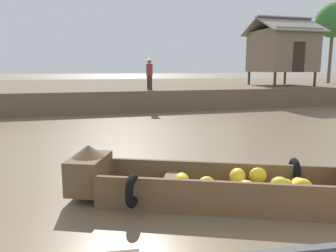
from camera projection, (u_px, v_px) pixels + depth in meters
ground_plane at (163, 132)px, 11.37m from camera, size 300.00×300.00×0.00m
riverbank_strip at (113, 90)px, 25.72m from camera, size 160.00×20.00×1.08m
banana_boat at (223, 184)px, 5.34m from camera, size 4.93×2.83×0.90m
stilt_house_mid_left at (282, 50)px, 21.45m from camera, size 3.98×4.00×4.40m
palm_tree_near at (333, 21)px, 24.59m from camera, size 2.56×2.56×5.97m
vendor_person at (149, 72)px, 17.28m from camera, size 0.44×0.44×1.66m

